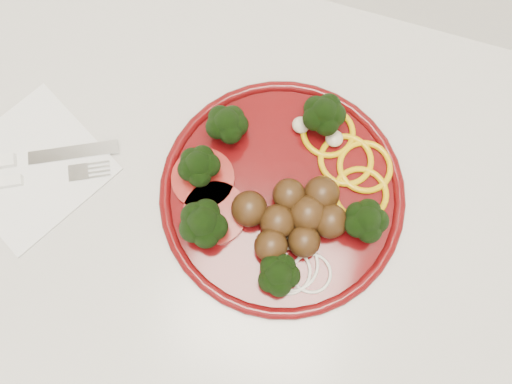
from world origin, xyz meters
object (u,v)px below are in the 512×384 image
(plate, at_px, (280,194))
(napkin, at_px, (32,167))
(fork, at_px, (8,182))
(knife, at_px, (11,161))

(plate, bearing_deg, napkin, -170.12)
(plate, relative_size, fork, 1.72)
(plate, relative_size, knife, 1.53)
(knife, bearing_deg, fork, -97.00)
(napkin, distance_m, fork, 0.03)
(plate, distance_m, knife, 0.34)
(fork, bearing_deg, plate, -11.95)
(plate, xyz_separation_m, napkin, (-0.31, -0.05, -0.02))
(plate, xyz_separation_m, fork, (-0.32, -0.08, -0.01))
(knife, height_order, fork, knife)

